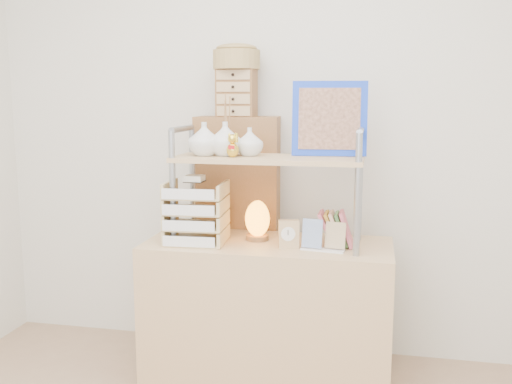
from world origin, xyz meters
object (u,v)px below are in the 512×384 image
Objects in this scene: cabinet at (238,237)px; letter_tray at (196,216)px; salt_lamp at (257,220)px; desk at (268,315)px.

letter_tray is (-0.11, -0.44, 0.21)m from cabinet.
salt_lamp is at bearing -66.03° from cabinet.
cabinet is 6.77× the size of salt_lamp.
letter_tray is at bearing -157.60° from salt_lamp.
desk is at bearing -61.64° from cabinet.
cabinet is at bearing 122.81° from desk.
salt_lamp is (0.28, 0.12, -0.03)m from letter_tray.
letter_tray is 0.31m from salt_lamp.
cabinet is (-0.24, 0.37, 0.30)m from desk.
desk is 3.60× the size of letter_tray.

